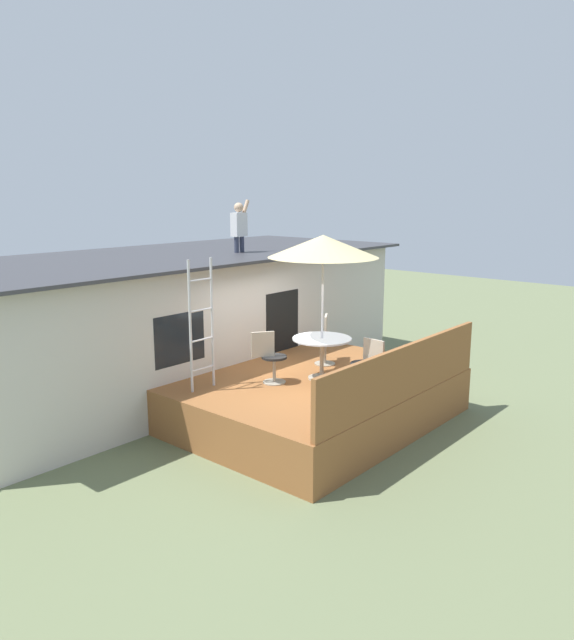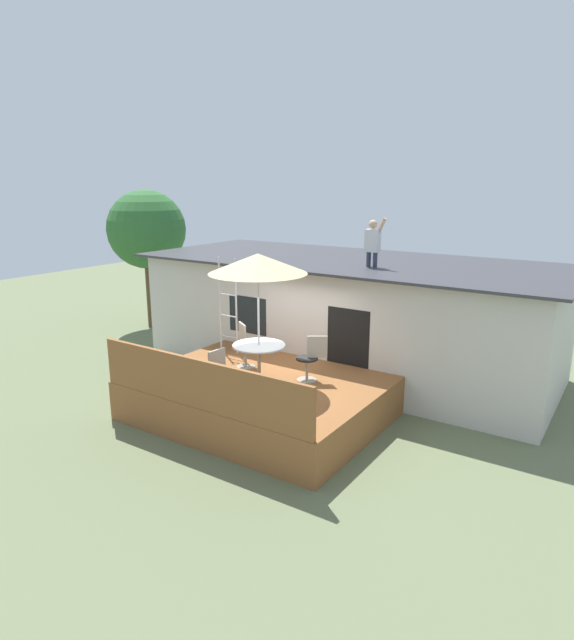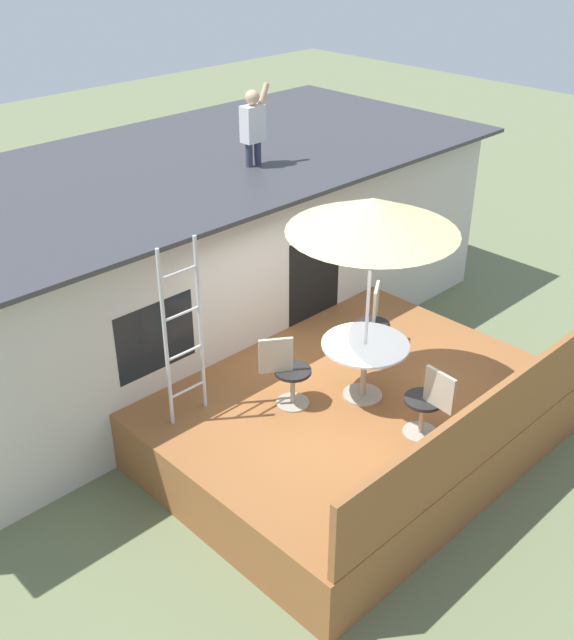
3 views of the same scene
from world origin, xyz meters
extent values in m
plane|color=#66704C|center=(0.00, 0.00, 0.00)|extent=(40.00, 40.00, 0.00)
cube|color=beige|center=(0.00, 3.60, 1.36)|extent=(10.00, 4.00, 2.73)
cube|color=#38383D|center=(0.00, 3.60, 2.76)|extent=(10.50, 4.50, 0.06)
cube|color=black|center=(-1.64, 1.61, 1.55)|extent=(1.10, 0.03, 0.90)
cube|color=black|center=(1.06, 1.61, 1.05)|extent=(1.00, 0.03, 2.00)
cube|color=brown|center=(0.00, 0.00, 0.40)|extent=(4.78, 3.92, 0.80)
cube|color=brown|center=(0.00, -1.91, 1.25)|extent=(4.68, 0.08, 0.90)
cylinder|color=#A59E8C|center=(0.04, -0.22, 0.82)|extent=(0.48, 0.48, 0.03)
cylinder|color=#A59E8C|center=(0.04, -0.22, 1.17)|extent=(0.07, 0.07, 0.71)
cylinder|color=silver|center=(0.04, -0.22, 1.53)|extent=(1.04, 1.04, 0.03)
cylinder|color=silver|center=(0.04, -0.22, 2.00)|extent=(0.04, 0.04, 2.40)
cone|color=beige|center=(0.04, -0.22, 3.15)|extent=(1.90, 1.90, 0.38)
cylinder|color=silver|center=(-1.94, 0.95, 1.90)|extent=(0.04, 0.04, 2.20)
cylinder|color=silver|center=(-1.46, 0.95, 1.90)|extent=(0.04, 0.04, 2.20)
cylinder|color=silver|center=(-1.70, 0.95, 1.15)|extent=(0.48, 0.03, 0.03)
cylinder|color=silver|center=(-1.70, 0.95, 1.65)|extent=(0.48, 0.03, 0.03)
cylinder|color=silver|center=(-1.70, 0.95, 2.15)|extent=(0.48, 0.03, 0.03)
cylinder|color=silver|center=(-1.70, 0.95, 2.65)|extent=(0.48, 0.03, 0.03)
cylinder|color=#33384C|center=(0.93, 2.77, 2.96)|extent=(0.10, 0.10, 0.34)
cylinder|color=#33384C|center=(1.09, 2.77, 2.96)|extent=(0.10, 0.10, 0.34)
cube|color=silver|center=(1.01, 2.77, 3.38)|extent=(0.32, 0.20, 0.50)
sphere|color=tan|center=(1.01, 2.77, 3.74)|extent=(0.20, 0.20, 0.20)
cylinder|color=tan|center=(1.19, 2.77, 3.68)|extent=(0.26, 0.08, 0.44)
cylinder|color=#A59E8C|center=(-0.68, 0.26, 0.81)|extent=(0.40, 0.40, 0.02)
cylinder|color=#A59E8C|center=(-0.68, 0.26, 1.03)|extent=(0.06, 0.06, 0.44)
cylinder|color=black|center=(-0.68, 0.26, 1.26)|extent=(0.44, 0.44, 0.04)
cube|color=#A59E8C|center=(-0.84, 0.37, 1.50)|extent=(0.35, 0.26, 0.44)
cylinder|color=#A59E8C|center=(0.83, 0.31, 0.81)|extent=(0.40, 0.40, 0.02)
cylinder|color=#A59E8C|center=(0.83, 0.31, 1.03)|extent=(0.06, 0.06, 0.44)
cylinder|color=black|center=(0.83, 0.31, 1.26)|extent=(0.44, 0.44, 0.04)
cube|color=#A59E8C|center=(1.00, 0.42, 1.50)|extent=(0.35, 0.26, 0.44)
cylinder|color=#A59E8C|center=(-0.04, -1.16, 0.81)|extent=(0.40, 0.40, 0.02)
cylinder|color=#A59E8C|center=(-0.04, -1.16, 1.03)|extent=(0.06, 0.06, 0.44)
cylinder|color=black|center=(-0.04, -1.16, 1.26)|extent=(0.44, 0.44, 0.04)
cube|color=#A59E8C|center=(-0.06, -1.36, 1.50)|extent=(0.08, 0.40, 0.44)
cylinder|color=brown|center=(-7.19, 3.59, 1.35)|extent=(0.26, 0.26, 2.69)
sphere|color=#2D662D|center=(-7.19, 3.59, 3.19)|extent=(2.47, 2.47, 2.47)
camera|label=1|loc=(-8.20, -6.52, 4.04)|focal=34.10mm
camera|label=2|loc=(6.17, -8.42, 4.65)|focal=30.52mm
camera|label=3|loc=(-5.90, -5.03, 6.15)|focal=42.55mm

